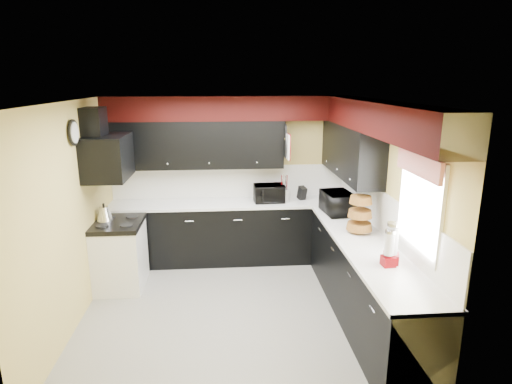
% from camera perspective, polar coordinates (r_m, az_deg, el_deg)
% --- Properties ---
extents(ground, '(3.60, 3.60, 0.00)m').
position_cam_1_polar(ground, '(5.44, -2.93, -15.35)').
color(ground, gray).
rests_on(ground, ground).
extents(wall_back, '(3.60, 0.06, 2.50)m').
position_cam_1_polar(wall_back, '(6.67, -3.54, 1.94)').
color(wall_back, '#E0C666').
rests_on(wall_back, ground).
extents(wall_right, '(0.06, 3.60, 2.50)m').
position_cam_1_polar(wall_right, '(5.29, 16.79, -2.10)').
color(wall_right, '#E0C666').
rests_on(wall_right, ground).
extents(wall_left, '(0.06, 3.60, 2.50)m').
position_cam_1_polar(wall_left, '(5.21, -23.33, -2.94)').
color(wall_left, '#E0C666').
rests_on(wall_left, ground).
extents(ceiling, '(3.60, 3.60, 0.06)m').
position_cam_1_polar(ceiling, '(4.71, -3.33, 11.98)').
color(ceiling, white).
rests_on(ceiling, wall_back).
extents(cab_back, '(3.60, 0.60, 0.90)m').
position_cam_1_polar(cab_back, '(6.61, -3.37, -5.42)').
color(cab_back, black).
rests_on(cab_back, ground).
extents(cab_right, '(0.60, 3.00, 0.90)m').
position_cam_1_polar(cab_right, '(5.21, 14.19, -11.62)').
color(cab_right, black).
rests_on(cab_right, ground).
extents(counter_back, '(3.62, 0.64, 0.04)m').
position_cam_1_polar(counter_back, '(6.46, -3.44, -1.50)').
color(counter_back, white).
rests_on(counter_back, cab_back).
extents(counter_right, '(0.64, 3.02, 0.04)m').
position_cam_1_polar(counter_right, '(5.03, 14.52, -6.80)').
color(counter_right, white).
rests_on(counter_right, cab_right).
extents(splash_back, '(3.60, 0.02, 0.50)m').
position_cam_1_polar(splash_back, '(6.68, -3.53, 1.42)').
color(splash_back, white).
rests_on(splash_back, counter_back).
extents(splash_right, '(0.02, 3.60, 0.50)m').
position_cam_1_polar(splash_right, '(5.30, 16.64, -2.73)').
color(splash_right, white).
rests_on(splash_right, counter_right).
extents(upper_back, '(2.60, 0.35, 0.70)m').
position_cam_1_polar(upper_back, '(6.41, -8.08, 6.30)').
color(upper_back, black).
rests_on(upper_back, wall_back).
extents(upper_right, '(0.35, 1.80, 0.70)m').
position_cam_1_polar(upper_right, '(5.94, 12.50, 5.43)').
color(upper_right, black).
rests_on(upper_right, wall_right).
extents(soffit_back, '(3.60, 0.36, 0.35)m').
position_cam_1_polar(soffit_back, '(6.34, -3.66, 11.09)').
color(soffit_back, black).
rests_on(soffit_back, wall_back).
extents(soffit_right, '(0.36, 3.24, 0.35)m').
position_cam_1_polar(soffit_right, '(4.86, 16.49, 9.43)').
color(soffit_right, black).
rests_on(soffit_right, wall_right).
extents(stove, '(0.60, 0.75, 0.86)m').
position_cam_1_polar(stove, '(6.08, -17.63, -8.17)').
color(stove, white).
rests_on(stove, ground).
extents(cooktop, '(0.62, 0.77, 0.06)m').
position_cam_1_polar(cooktop, '(5.92, -17.97, -4.06)').
color(cooktop, black).
rests_on(cooktop, stove).
extents(hood, '(0.50, 0.78, 0.55)m').
position_cam_1_polar(hood, '(5.72, -19.16, 4.42)').
color(hood, black).
rests_on(hood, wall_left).
extents(hood_duct, '(0.24, 0.40, 0.40)m').
position_cam_1_polar(hood_duct, '(5.70, -20.79, 8.51)').
color(hood_duct, black).
rests_on(hood_duct, wall_left).
extents(window, '(0.03, 0.86, 0.96)m').
position_cam_1_polar(window, '(4.41, 21.05, -1.72)').
color(window, white).
rests_on(window, wall_right).
extents(valance, '(0.04, 0.88, 0.20)m').
position_cam_1_polar(valance, '(4.30, 20.87, 3.38)').
color(valance, red).
rests_on(valance, wall_right).
extents(pan_top, '(0.03, 0.22, 0.40)m').
position_cam_1_polar(pan_top, '(6.37, 3.88, 8.17)').
color(pan_top, black).
rests_on(pan_top, upper_back).
extents(pan_mid, '(0.03, 0.28, 0.46)m').
position_cam_1_polar(pan_mid, '(6.27, 4.01, 5.76)').
color(pan_mid, black).
rests_on(pan_mid, upper_back).
extents(pan_low, '(0.03, 0.24, 0.42)m').
position_cam_1_polar(pan_low, '(6.53, 3.67, 5.86)').
color(pan_low, black).
rests_on(pan_low, upper_back).
extents(cut_board, '(0.03, 0.26, 0.35)m').
position_cam_1_polar(cut_board, '(6.15, 4.28, 6.05)').
color(cut_board, white).
rests_on(cut_board, upper_back).
extents(baskets, '(0.27, 0.27, 0.50)m').
position_cam_1_polar(baskets, '(5.26, 13.69, -2.78)').
color(baskets, brown).
rests_on(baskets, upper_right).
extents(clock, '(0.03, 0.30, 0.30)m').
position_cam_1_polar(clock, '(5.26, -23.16, 7.29)').
color(clock, black).
rests_on(clock, wall_left).
extents(deco_plate, '(0.03, 0.24, 0.24)m').
position_cam_1_polar(deco_plate, '(4.77, 18.85, 8.25)').
color(deco_plate, white).
rests_on(deco_plate, wall_right).
extents(toaster_oven, '(0.46, 0.39, 0.26)m').
position_cam_1_polar(toaster_oven, '(6.44, 1.77, -0.17)').
color(toaster_oven, black).
rests_on(toaster_oven, counter_back).
extents(microwave, '(0.42, 0.57, 0.30)m').
position_cam_1_polar(microwave, '(5.98, 10.82, -1.43)').
color(microwave, black).
rests_on(microwave, counter_right).
extents(utensil_crock, '(0.21, 0.21, 0.18)m').
position_cam_1_polar(utensil_crock, '(6.48, 3.76, -0.48)').
color(utensil_crock, silver).
rests_on(utensil_crock, counter_back).
extents(knife_block, '(0.13, 0.15, 0.20)m').
position_cam_1_polar(knife_block, '(6.59, 6.15, -0.16)').
color(knife_block, black).
rests_on(knife_block, counter_back).
extents(kettle, '(0.24, 0.24, 0.19)m').
position_cam_1_polar(kettle, '(6.00, -19.58, -2.71)').
color(kettle, silver).
rests_on(kettle, cooktop).
extents(dispenser_a, '(0.13, 0.13, 0.33)m').
position_cam_1_polar(dispenser_a, '(4.43, 17.32, -7.41)').
color(dispenser_a, '#5B0B08').
rests_on(dispenser_a, counter_right).
extents(dispenser_b, '(0.19, 0.19, 0.40)m').
position_cam_1_polar(dispenser_b, '(4.49, 17.69, -6.65)').
color(dispenser_b, maroon).
rests_on(dispenser_b, counter_right).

